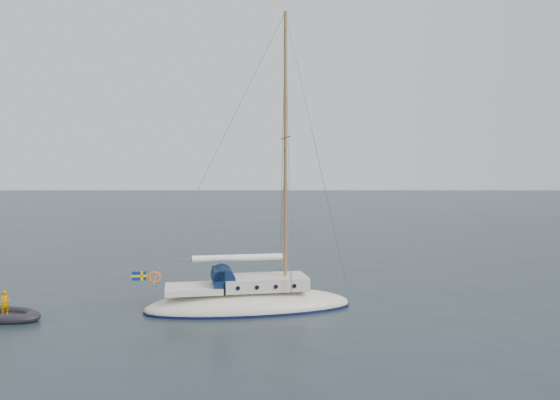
{
  "coord_description": "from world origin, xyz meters",
  "views": [
    {
      "loc": [
        -0.02,
        -25.59,
        6.72
      ],
      "look_at": [
        0.04,
        0.0,
        5.28
      ],
      "focal_mm": 35.0,
      "sensor_mm": 36.0,
      "label": 1
    }
  ],
  "objects": [
    {
      "name": "ground",
      "position": [
        0.0,
        0.0,
        0.0
      ],
      "size": [
        300.0,
        300.0,
        0.0
      ],
      "primitive_type": "plane",
      "color": "black",
      "rests_on": "ground"
    },
    {
      "name": "sailboat",
      "position": [
        -1.42,
        0.2,
        1.12
      ],
      "size": [
        10.41,
        3.11,
        14.82
      ],
      "rotation": [
        0.0,
        0.0,
        0.18
      ],
      "color": "beige",
      "rests_on": "ground"
    },
    {
      "name": "dinghy",
      "position": [
        -2.82,
        2.22,
        0.15
      ],
      "size": [
        2.44,
        1.1,
        0.35
      ],
      "rotation": [
        0.0,
        0.0,
        0.08
      ],
      "color": "#535358",
      "rests_on": "ground"
    },
    {
      "name": "rib",
      "position": [
        -12.46,
        -1.48,
        0.22
      ],
      "size": [
        3.82,
        1.74,
        1.34
      ],
      "rotation": [
        0.0,
        0.0,
        -0.22
      ],
      "color": "black",
      "rests_on": "ground"
    }
  ]
}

